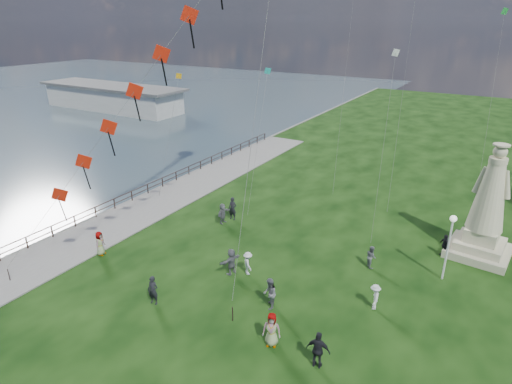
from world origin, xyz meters
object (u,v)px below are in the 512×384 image
Objects in this scene: person_0 at (153,290)px; person_6 at (233,209)px; person_9 at (445,245)px; person_2 at (248,263)px; person_5 at (223,213)px; statue at (486,215)px; person_4 at (272,330)px; person_1 at (270,294)px; person_11 at (231,261)px; lamppost at (451,234)px; person_7 at (371,256)px; pier_pavilion at (112,97)px; person_8 at (375,297)px; person_10 at (100,243)px; person_3 at (318,350)px.

person_6 reaches higher than person_0.
person_2 is at bearing -90.51° from person_9.
person_5 is (-2.59, 10.64, -0.05)m from person_0.
statue reaches higher than person_4.
person_11 is (-3.79, 1.82, -0.06)m from person_1.
lamppost is 2.34× the size of person_1.
person_11 is (-11.75, -6.28, -2.29)m from lamppost.
person_6 reaches higher than person_7.
person_0 is (47.76, -40.03, -0.96)m from pier_pavilion.
person_1 is 1.22× the size of person_8.
person_0 is 7.37m from person_10.
person_7 is 9.17m from person_11.
person_7 is (-0.47, 9.92, -0.22)m from person_3.
person_8 is (11.00, 6.02, -0.11)m from person_0.
lamppost reaches higher than person_8.
person_5 is at bearing -113.58° from person_6.
statue is 3.31m from person_9.
person_6 is 1.10× the size of person_10.
person_3 is 9.94m from person_7.
person_0 is 5.31m from person_11.
person_0 is (-13.86, -11.16, -2.30)m from lamppost.
person_4 is (-2.56, 0.17, -0.04)m from person_3.
person_3 is at bearing -109.66° from lamppost.
lamppost is at bearing -84.52° from person_10.
person_2 is 1.05m from person_11.
person_4 reaches higher than person_10.
person_9 is 0.91× the size of person_11.
person_10 is at bearing 153.42° from person_4.
person_5 is at bearing -46.45° from person_3.
person_5 reaches higher than person_8.
lamppost is 11.70m from person_3.
statue is at bearing -99.69° from person_2.
person_1 reaches higher than person_10.
statue is 5.24× the size of person_7.
statue is 4.49× the size of person_0.
statue is at bearing -76.05° from person_5.
lamppost is 2.30× the size of person_6.
pier_pavilion is 67.89m from person_4.
person_5 is (-16.45, -0.52, -2.34)m from lamppost.
person_6 is (-16.14, 0.43, -2.22)m from lamppost.
person_6 is (-17.77, -4.05, -2.04)m from statue.
statue reaches higher than person_7.
lamppost is (61.62, -28.87, 1.34)m from pier_pavilion.
pier_pavilion is 68.06m from lamppost.
person_4 is 6.89m from person_11.
statue is 4.77m from lamppost.
statue is 8.33m from person_7.
pier_pavilion is 61.48m from person_2.
statue reaches higher than person_8.
person_0 is 10.95m from person_5.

